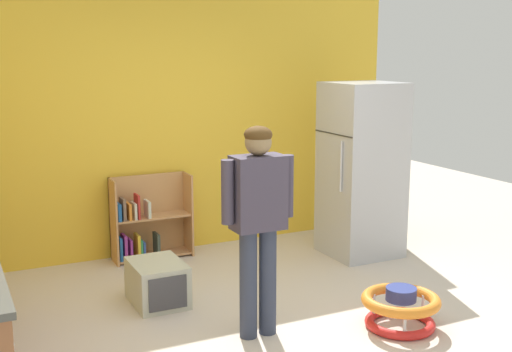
# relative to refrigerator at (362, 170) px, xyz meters

# --- Properties ---
(ground_plane) EXTENTS (12.00, 12.00, 0.00)m
(ground_plane) POSITION_rel_refrigerator_xyz_m (-1.73, -1.31, -0.89)
(ground_plane) COLOR beige
(ground_plane) RESTS_ON ground
(back_wall) EXTENTS (5.20, 0.06, 2.70)m
(back_wall) POSITION_rel_refrigerator_xyz_m (-1.73, 1.02, 0.46)
(back_wall) COLOR yellow
(back_wall) RESTS_ON ground
(refrigerator) EXTENTS (0.73, 0.68, 1.78)m
(refrigerator) POSITION_rel_refrigerator_xyz_m (0.00, 0.00, 0.00)
(refrigerator) COLOR #B7BABF
(refrigerator) RESTS_ON ground
(bookshelf) EXTENTS (0.80, 0.28, 0.85)m
(bookshelf) POSITION_rel_refrigerator_xyz_m (-2.05, 0.83, -0.53)
(bookshelf) COLOR tan
(bookshelf) RESTS_ON ground
(standing_person) EXTENTS (0.57, 0.22, 1.57)m
(standing_person) POSITION_rel_refrigerator_xyz_m (-1.83, -1.32, 0.05)
(standing_person) COLOR #31384C
(standing_person) RESTS_ON ground
(baby_walker) EXTENTS (0.60, 0.60, 0.32)m
(baby_walker) POSITION_rel_refrigerator_xyz_m (-0.79, -1.68, -0.73)
(baby_walker) COLOR red
(baby_walker) RESTS_ON ground
(pet_carrier) EXTENTS (0.42, 0.55, 0.36)m
(pet_carrier) POSITION_rel_refrigerator_xyz_m (-2.32, -0.39, -0.71)
(pet_carrier) COLOR beige
(pet_carrier) RESTS_ON ground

